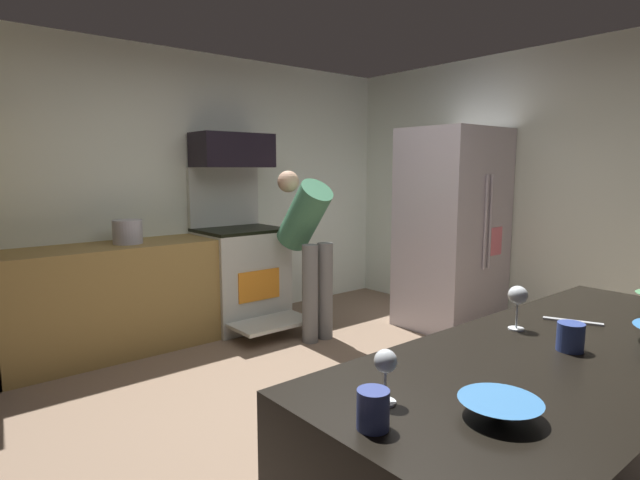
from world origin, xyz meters
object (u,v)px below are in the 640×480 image
object	(u,v)px
refrigerator	(452,229)
mug_coffee	(570,337)
oven_range	(240,273)
mug_tea	(373,409)
stock_pot	(128,232)
mixing_bowl_small	(500,409)
wine_glass_mid	(386,365)
person_cook	(308,239)
wine_glass_near	(518,297)
microwave	(233,150)

from	to	relation	value
refrigerator	mug_coffee	world-z (taller)	refrigerator
oven_range	mug_tea	world-z (taller)	oven_range
oven_range	stock_pot	world-z (taller)	oven_range
oven_range	mixing_bowl_small	world-z (taller)	oven_range
mug_tea	stock_pot	xyz separation A→B (m)	(0.62, 3.43, 0.05)
mug_tea	wine_glass_mid	bearing A→B (deg)	31.29
mug_tea	person_cook	bearing A→B (deg)	54.26
wine_glass_near	mug_tea	distance (m)	0.99
microwave	wine_glass_near	distance (m)	3.47
person_cook	wine_glass_mid	bearing A→B (deg)	-124.77
oven_range	microwave	distance (m)	1.18
mixing_bowl_small	stock_pot	distance (m)	3.61
wine_glass_mid	mug_tea	bearing A→B (deg)	-148.71
mug_coffee	mug_tea	distance (m)	0.90
microwave	person_cook	xyz separation A→B (m)	(0.29, -0.78, -0.80)
refrigerator	wine_glass_mid	xyz separation A→B (m)	(-3.13, -2.05, 0.06)
microwave	mug_coffee	distance (m)	3.73
oven_range	stock_pot	xyz separation A→B (m)	(-1.06, 0.01, 0.49)
mixing_bowl_small	wine_glass_mid	xyz separation A→B (m)	(-0.16, 0.24, 0.08)
person_cook	mug_coffee	size ratio (longest dim) A/B	15.50
refrigerator	wine_glass_mid	distance (m)	3.74
refrigerator	mixing_bowl_small	xyz separation A→B (m)	(-2.97, -2.29, -0.02)
oven_range	mug_coffee	distance (m)	3.59
oven_range	mug_tea	size ratio (longest dim) A/B	15.90
oven_range	refrigerator	world-z (taller)	refrigerator
person_cook	mug_coffee	distance (m)	2.99
mug_coffee	microwave	bearing A→B (deg)	77.61
person_cook	wine_glass_mid	world-z (taller)	person_cook
refrigerator	wine_glass_near	xyz separation A→B (m)	(-2.28, -1.95, 0.08)
wine_glass_near	wine_glass_mid	distance (m)	0.86
wine_glass_mid	stock_pot	xyz separation A→B (m)	(0.50, 3.36, -0.01)
mug_coffee	mug_tea	bearing A→B (deg)	176.15
microwave	wine_glass_mid	distance (m)	3.84
stock_pot	microwave	bearing A→B (deg)	4.33
refrigerator	mug_tea	bearing A→B (deg)	-146.82
wine_glass_near	mug_coffee	bearing A→B (deg)	-107.39
person_cook	wine_glass_near	bearing A→B (deg)	-111.31
microwave	mixing_bowl_small	world-z (taller)	microwave
mixing_bowl_small	wine_glass_near	bearing A→B (deg)	26.45
person_cook	wine_glass_mid	xyz separation A→B (m)	(-1.84, -2.66, 0.11)
wine_glass_mid	person_cook	bearing A→B (deg)	55.23
wine_glass_mid	refrigerator	bearing A→B (deg)	33.25
refrigerator	mug_tea	world-z (taller)	refrigerator
oven_range	wine_glass_near	size ratio (longest dim) A/B	8.90
mixing_bowl_small	mug_coffee	distance (m)	0.62
mixing_bowl_small	wine_glass_mid	distance (m)	0.30
person_cook	mug_tea	bearing A→B (deg)	-125.74
microwave	mixing_bowl_small	bearing A→B (deg)	-110.82
stock_pot	wine_glass_near	bearing A→B (deg)	-83.95
oven_range	mixing_bowl_small	distance (m)	3.87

